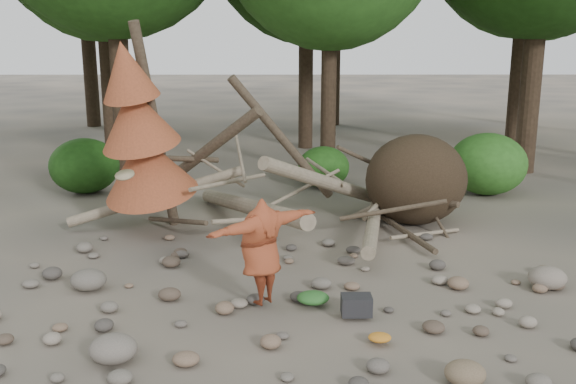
{
  "coord_description": "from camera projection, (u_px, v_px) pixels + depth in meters",
  "views": [
    {
      "loc": [
        -0.24,
        -9.26,
        4.03
      ],
      "look_at": [
        -0.19,
        1.5,
        1.4
      ],
      "focal_mm": 40.0,
      "sensor_mm": 36.0,
      "label": 1
    }
  ],
  "objects": [
    {
      "name": "boulder_front_left",
      "position": [
        113.0,
        349.0,
        8.1
      ],
      "size": [
        0.61,
        0.55,
        0.37
      ],
      "primitive_type": "ellipsoid",
      "color": "slate",
      "rests_on": "ground"
    },
    {
      "name": "bush_mid",
      "position": [
        324.0,
        167.0,
        17.4
      ],
      "size": [
        1.4,
        1.4,
        1.12
      ],
      "primitive_type": "ellipsoid",
      "color": "#265B1A",
      "rests_on": "ground"
    },
    {
      "name": "dead_conifer",
      "position": [
        141.0,
        135.0,
        12.72
      ],
      "size": [
        2.06,
        2.16,
        4.35
      ],
      "color": "#4C3F30",
      "rests_on": "ground"
    },
    {
      "name": "backpack",
      "position": [
        356.0,
        309.0,
        9.36
      ],
      "size": [
        0.45,
        0.3,
        0.29
      ],
      "primitive_type": "cube",
      "rotation": [
        0.0,
        0.0,
        0.02
      ],
      "color": "black",
      "rests_on": "ground"
    },
    {
      "name": "bush_right",
      "position": [
        488.0,
        164.0,
        16.58
      ],
      "size": [
        2.0,
        2.0,
        1.6
      ],
      "primitive_type": "ellipsoid",
      "color": "#306C21",
      "rests_on": "ground"
    },
    {
      "name": "bush_left",
      "position": [
        84.0,
        166.0,
        16.76
      ],
      "size": [
        1.8,
        1.8,
        1.44
      ],
      "primitive_type": "ellipsoid",
      "color": "#1D4813",
      "rests_on": "ground"
    },
    {
      "name": "ground",
      "position": [
        301.0,
        302.0,
        9.96
      ],
      "size": [
        120.0,
        120.0,
        0.0
      ],
      "primitive_type": "plane",
      "color": "#514C44",
      "rests_on": "ground"
    },
    {
      "name": "boulder_front_right",
      "position": [
        465.0,
        373.0,
        7.58
      ],
      "size": [
        0.49,
        0.44,
        0.29
      ],
      "primitive_type": "ellipsoid",
      "color": "#76624A",
      "rests_on": "ground"
    },
    {
      "name": "cloth_green",
      "position": [
        313.0,
        301.0,
        9.78
      ],
      "size": [
        0.5,
        0.41,
        0.19
      ],
      "primitive_type": "ellipsoid",
      "color": "#2B6327",
      "rests_on": "ground"
    },
    {
      "name": "cloth_orange",
      "position": [
        380.0,
        341.0,
        8.58
      ],
      "size": [
        0.31,
        0.25,
        0.11
      ],
      "primitive_type": "ellipsoid",
      "color": "#BE7420",
      "rests_on": "ground"
    },
    {
      "name": "boulder_mid_left",
      "position": [
        88.0,
        280.0,
        10.4
      ],
      "size": [
        0.58,
        0.52,
        0.35
      ],
      "primitive_type": "ellipsoid",
      "color": "#666056",
      "rests_on": "ground"
    },
    {
      "name": "boulder_mid_right",
      "position": [
        547.0,
        278.0,
        10.46
      ],
      "size": [
        0.62,
        0.56,
        0.37
      ],
      "primitive_type": "ellipsoid",
      "color": "gray",
      "rests_on": "ground"
    },
    {
      "name": "frisbee_thrower",
      "position": [
        261.0,
        251.0,
        9.57
      ],
      "size": [
        3.08,
        1.72,
        2.06
      ],
      "color": "brown",
      "rests_on": "ground"
    },
    {
      "name": "deadfall_pile",
      "position": [
        390.0,
        182.0,
        13.85
      ],
      "size": [
        8.55,
        5.24,
        3.3
      ],
      "color": "#332619",
      "rests_on": "ground"
    }
  ]
}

